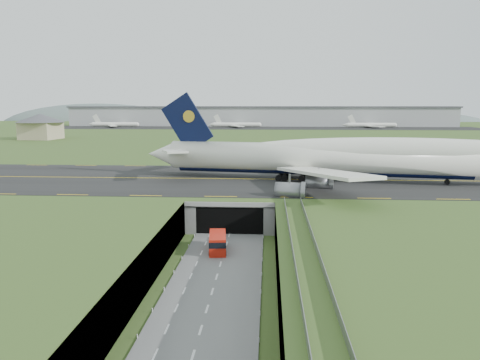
{
  "coord_description": "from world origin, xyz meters",
  "views": [
    {
      "loc": [
        6.72,
        -72.31,
        22.98
      ],
      "look_at": [
        1.13,
        20.0,
        8.0
      ],
      "focal_mm": 35.0,
      "sensor_mm": 36.0,
      "label": 1
    }
  ],
  "objects": [
    {
      "name": "shuttle_tram",
      "position": [
        -1.07,
        -1.86,
        1.57
      ],
      "size": [
        3.3,
        7.15,
        2.84
      ],
      "rotation": [
        0.0,
        0.0,
        0.1
      ],
      "color": "red",
      "rests_on": "ground"
    },
    {
      "name": "distant_hills",
      "position": [
        64.38,
        430.0,
        -4.0
      ],
      "size": [
        700.0,
        91.0,
        60.0
      ],
      "color": "slate",
      "rests_on": "ground"
    },
    {
      "name": "tunnel_portal",
      "position": [
        0.0,
        16.71,
        3.33
      ],
      "size": [
        17.0,
        22.3,
        6.0
      ],
      "color": "gray",
      "rests_on": "ground"
    },
    {
      "name": "ground",
      "position": [
        0.0,
        0.0,
        0.0
      ],
      "size": [
        900.0,
        900.0,
        0.0
      ],
      "primitive_type": "plane",
      "color": "#365622",
      "rests_on": "ground"
    },
    {
      "name": "jumbo_jet",
      "position": [
        24.59,
        31.3,
        11.48
      ],
      "size": [
        95.66,
        60.8,
        20.37
      ],
      "rotation": [
        0.0,
        0.0,
        -0.16
      ],
      "color": "white",
      "rests_on": "ground"
    },
    {
      "name": "airfield_deck",
      "position": [
        0.0,
        0.0,
        3.0
      ],
      "size": [
        800.0,
        800.0,
        6.0
      ],
      "primitive_type": "cube",
      "color": "gray",
      "rests_on": "ground"
    },
    {
      "name": "guideway",
      "position": [
        11.0,
        -19.11,
        5.32
      ],
      "size": [
        3.0,
        53.0,
        7.05
      ],
      "color": "#A8A8A3",
      "rests_on": "ground"
    },
    {
      "name": "taxiway",
      "position": [
        0.0,
        33.0,
        6.09
      ],
      "size": [
        800.0,
        44.0,
        0.18
      ],
      "primitive_type": "cube",
      "color": "black",
      "rests_on": "airfield_deck"
    },
    {
      "name": "cargo_terminal",
      "position": [
        -0.14,
        299.41,
        13.96
      ],
      "size": [
        320.0,
        67.0,
        15.6
      ],
      "color": "#B2B2B2",
      "rests_on": "ground"
    },
    {
      "name": "trench_road",
      "position": [
        0.0,
        -7.5,
        0.1
      ],
      "size": [
        12.0,
        75.0,
        0.2
      ],
      "primitive_type": "cube",
      "color": "slate",
      "rests_on": "ground"
    },
    {
      "name": "service_building",
      "position": [
        -104.62,
        151.15,
        13.45
      ],
      "size": [
        25.06,
        25.06,
        12.57
      ],
      "rotation": [
        0.0,
        0.0,
        -0.09
      ],
      "color": "tan",
      "rests_on": "ground"
    }
  ]
}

